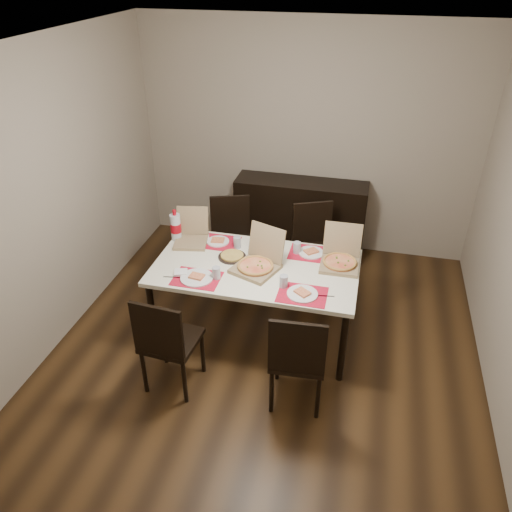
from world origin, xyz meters
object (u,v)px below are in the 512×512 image
chair_far_right (314,243)px  soda_bottle (176,227)px  chair_near_left (167,340)px  chair_near_right (298,356)px  pizza_box_center (257,263)px  dip_bowl (268,252)px  dining_table (256,272)px  chair_far_left (231,236)px  sideboard (300,217)px

chair_far_right → soda_bottle: bearing=-153.1°
chair_near_left → chair_near_right: bearing=3.6°
pizza_box_center → dip_bowl: pizza_box_center is taller
chair_near_left → chair_far_right: 2.01m
dining_table → dip_bowl: (0.06, 0.23, 0.08)m
dining_table → chair_far_left: bearing=119.4°
sideboard → chair_near_right: chair_near_right is taller
chair_near_left → pizza_box_center: bearing=56.5°
dip_bowl → dining_table: bearing=-104.3°
pizza_box_center → dining_table: bearing=117.8°
dip_bowl → soda_bottle: (-0.91, 0.05, 0.12)m
chair_far_left → chair_near_right: bearing=-58.9°
dining_table → chair_far_right: bearing=66.3°
dining_table → dip_bowl: bearing=75.7°
chair_far_right → pizza_box_center: 1.08m
dining_table → chair_far_right: (0.40, 0.92, -0.17)m
chair_far_right → pizza_box_center: pizza_box_center is taller
chair_near_left → chair_far_right: (0.92, 1.78, 0.00)m
chair_near_left → chair_far_left: bearing=88.9°
chair_far_left → soda_bottle: (-0.37, -0.58, 0.37)m
sideboard → chair_near_left: (-0.66, -2.45, 0.06)m
chair_far_right → soda_bottle: size_ratio=2.99×
dining_table → chair_far_right: 1.02m
chair_near_right → chair_far_left: same height
chair_far_left → sideboard: bearing=49.1°
sideboard → pizza_box_center: bearing=-94.2°
chair_near_left → soda_bottle: (-0.34, 1.14, 0.37)m
chair_near_left → chair_far_left: same height
dining_table → soda_bottle: size_ratio=5.79×
dining_table → chair_near_right: bearing=-57.0°
dining_table → chair_near_right: (0.52, -0.80, -0.17)m
dining_table → chair_near_left: size_ratio=1.94×
chair_near_right → soda_bottle: bearing=141.9°
dining_table → chair_near_left: chair_near_left is taller
sideboard → pizza_box_center: (-0.12, -1.63, 0.36)m
chair_near_left → chair_far_right: size_ratio=1.00×
chair_near_right → soda_bottle: 1.79m
sideboard → chair_far_right: (0.26, -0.67, 0.06)m
soda_bottle → dining_table: bearing=-18.1°
dining_table → chair_far_left: size_ratio=1.94×
chair_far_right → soda_bottle: (-1.26, -0.64, 0.37)m
chair_far_right → chair_far_left: bearing=-176.2°
chair_near_right → pizza_box_center: pizza_box_center is taller
chair_near_left → pizza_box_center: size_ratio=1.90×
chair_near_right → chair_far_right: size_ratio=1.00×
dining_table → chair_near_right: chair_near_right is taller
sideboard → chair_near_left: bearing=-105.1°
pizza_box_center → soda_bottle: pizza_box_center is taller
chair_near_right → chair_far_right: same height
chair_far_left → dip_bowl: size_ratio=8.40×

